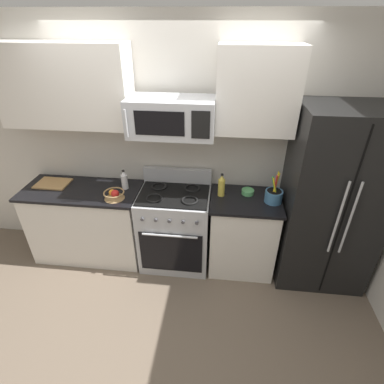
{
  "coord_description": "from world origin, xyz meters",
  "views": [
    {
      "loc": [
        0.49,
        -1.92,
        2.54
      ],
      "look_at": [
        0.21,
        0.56,
        1.03
      ],
      "focal_mm": 27.54,
      "sensor_mm": 36.0,
      "label": 1
    }
  ],
  "objects_px": {
    "bottle_oil": "(221,186)",
    "prep_bowl": "(248,192)",
    "range_oven": "(175,228)",
    "microwave": "(171,117)",
    "refrigerator": "(331,202)",
    "fruit_basket": "(114,195)",
    "cutting_board": "(53,183)",
    "utensil_crock": "(274,195)",
    "bottle_vinegar": "(124,180)"
  },
  "relations": [
    {
      "from": "refrigerator",
      "to": "utensil_crock",
      "type": "relative_size",
      "value": 5.62
    },
    {
      "from": "microwave",
      "to": "cutting_board",
      "type": "distance_m",
      "value": 1.61
    },
    {
      "from": "fruit_basket",
      "to": "cutting_board",
      "type": "height_order",
      "value": "fruit_basket"
    },
    {
      "from": "microwave",
      "to": "fruit_basket",
      "type": "xyz_separation_m",
      "value": [
        -0.6,
        -0.16,
        -0.78
      ]
    },
    {
      "from": "fruit_basket",
      "to": "bottle_vinegar",
      "type": "height_order",
      "value": "bottle_vinegar"
    },
    {
      "from": "range_oven",
      "to": "utensil_crock",
      "type": "relative_size",
      "value": 3.23
    },
    {
      "from": "range_oven",
      "to": "refrigerator",
      "type": "relative_size",
      "value": 0.58
    },
    {
      "from": "range_oven",
      "to": "prep_bowl",
      "type": "distance_m",
      "value": 0.91
    },
    {
      "from": "utensil_crock",
      "to": "bottle_oil",
      "type": "relative_size",
      "value": 1.35
    },
    {
      "from": "refrigerator",
      "to": "prep_bowl",
      "type": "xyz_separation_m",
      "value": [
        -0.81,
        0.13,
        -0.01
      ]
    },
    {
      "from": "bottle_vinegar",
      "to": "prep_bowl",
      "type": "height_order",
      "value": "bottle_vinegar"
    },
    {
      "from": "utensil_crock",
      "to": "prep_bowl",
      "type": "height_order",
      "value": "utensil_crock"
    },
    {
      "from": "range_oven",
      "to": "microwave",
      "type": "bearing_deg",
      "value": 90.0
    },
    {
      "from": "cutting_board",
      "to": "prep_bowl",
      "type": "bearing_deg",
      "value": 0.85
    },
    {
      "from": "cutting_board",
      "to": "utensil_crock",
      "type": "bearing_deg",
      "value": -2.21
    },
    {
      "from": "refrigerator",
      "to": "cutting_board",
      "type": "xyz_separation_m",
      "value": [
        -2.98,
        0.09,
        -0.03
      ]
    },
    {
      "from": "range_oven",
      "to": "cutting_board",
      "type": "relative_size",
      "value": 3.08
    },
    {
      "from": "refrigerator",
      "to": "utensil_crock",
      "type": "height_order",
      "value": "refrigerator"
    },
    {
      "from": "prep_bowl",
      "to": "bottle_oil",
      "type": "bearing_deg",
      "value": -167.75
    },
    {
      "from": "utensil_crock",
      "to": "prep_bowl",
      "type": "bearing_deg",
      "value": 153.2
    },
    {
      "from": "range_oven",
      "to": "cutting_board",
      "type": "height_order",
      "value": "range_oven"
    },
    {
      "from": "utensil_crock",
      "to": "bottle_vinegar",
      "type": "bearing_deg",
      "value": 176.63
    },
    {
      "from": "range_oven",
      "to": "refrigerator",
      "type": "xyz_separation_m",
      "value": [
        1.59,
        -0.02,
        0.47
      ]
    },
    {
      "from": "refrigerator",
      "to": "bottle_oil",
      "type": "height_order",
      "value": "refrigerator"
    },
    {
      "from": "range_oven",
      "to": "microwave",
      "type": "height_order",
      "value": "microwave"
    },
    {
      "from": "refrigerator",
      "to": "bottle_vinegar",
      "type": "relative_size",
      "value": 8.58
    },
    {
      "from": "bottle_oil",
      "to": "utensil_crock",
      "type": "bearing_deg",
      "value": -6.94
    },
    {
      "from": "refrigerator",
      "to": "prep_bowl",
      "type": "height_order",
      "value": "refrigerator"
    },
    {
      "from": "fruit_basket",
      "to": "bottle_vinegar",
      "type": "distance_m",
      "value": 0.22
    },
    {
      "from": "microwave",
      "to": "cutting_board",
      "type": "relative_size",
      "value": 2.25
    },
    {
      "from": "utensil_crock",
      "to": "bottle_oil",
      "type": "height_order",
      "value": "utensil_crock"
    },
    {
      "from": "prep_bowl",
      "to": "bottle_vinegar",
      "type": "bearing_deg",
      "value": -178.59
    },
    {
      "from": "refrigerator",
      "to": "bottle_vinegar",
      "type": "bearing_deg",
      "value": 177.48
    },
    {
      "from": "refrigerator",
      "to": "microwave",
      "type": "xyz_separation_m",
      "value": [
        -1.59,
        0.04,
        0.79
      ]
    },
    {
      "from": "range_oven",
      "to": "prep_bowl",
      "type": "relative_size",
      "value": 8.25
    },
    {
      "from": "microwave",
      "to": "utensil_crock",
      "type": "height_order",
      "value": "microwave"
    },
    {
      "from": "cutting_board",
      "to": "fruit_basket",
      "type": "bearing_deg",
      "value": -14.98
    },
    {
      "from": "range_oven",
      "to": "bottle_vinegar",
      "type": "height_order",
      "value": "bottle_vinegar"
    },
    {
      "from": "range_oven",
      "to": "refrigerator",
      "type": "bearing_deg",
      "value": -0.62
    },
    {
      "from": "microwave",
      "to": "fruit_basket",
      "type": "bearing_deg",
      "value": -165.15
    },
    {
      "from": "fruit_basket",
      "to": "cutting_board",
      "type": "bearing_deg",
      "value": 165.02
    },
    {
      "from": "range_oven",
      "to": "utensil_crock",
      "type": "bearing_deg",
      "value": -0.87
    },
    {
      "from": "bottle_oil",
      "to": "prep_bowl",
      "type": "bearing_deg",
      "value": 12.25
    },
    {
      "from": "range_oven",
      "to": "fruit_basket",
      "type": "xyz_separation_m",
      "value": [
        -0.6,
        -0.13,
        0.48
      ]
    },
    {
      "from": "bottle_oil",
      "to": "bottle_vinegar",
      "type": "xyz_separation_m",
      "value": [
        -1.04,
        0.03,
        -0.01
      ]
    },
    {
      "from": "range_oven",
      "to": "refrigerator",
      "type": "distance_m",
      "value": 1.66
    },
    {
      "from": "cutting_board",
      "to": "refrigerator",
      "type": "bearing_deg",
      "value": -1.82
    },
    {
      "from": "fruit_basket",
      "to": "cutting_board",
      "type": "relative_size",
      "value": 0.61
    },
    {
      "from": "refrigerator",
      "to": "prep_bowl",
      "type": "distance_m",
      "value": 0.82
    },
    {
      "from": "cutting_board",
      "to": "bottle_vinegar",
      "type": "bearing_deg",
      "value": -0.03
    }
  ]
}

